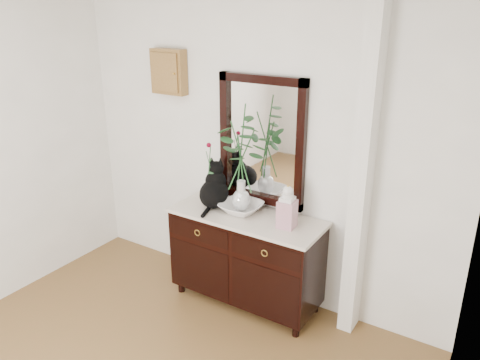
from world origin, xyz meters
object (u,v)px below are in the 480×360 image
Objects in this scene: lotus_bowl at (241,208)px; ginger_jar at (287,206)px; cat at (214,185)px; sideboard at (246,255)px.

ginger_jar is at bearing -5.56° from lotus_bowl.
lotus_bowl is at bearing 174.44° from ginger_jar.
cat is at bearing 177.54° from ginger_jar.
lotus_bowl is (-0.07, 0.03, 0.42)m from sideboard.
cat is 0.73m from ginger_jar.
sideboard is at bearing 177.65° from ginger_jar.
sideboard is at bearing -22.20° from lotus_bowl.
ginger_jar is (0.46, -0.04, 0.14)m from lotus_bowl.
lotus_bowl is (0.27, 0.01, -0.16)m from cat.
lotus_bowl reaches higher than sideboard.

